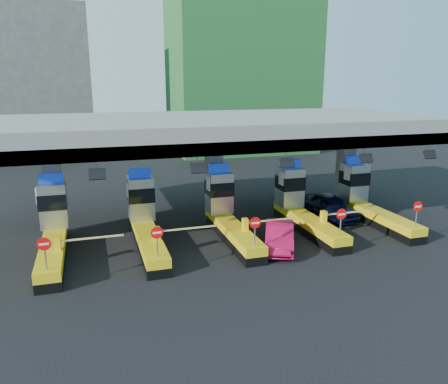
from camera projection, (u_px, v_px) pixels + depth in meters
name	position (u px, v px, depth m)	size (l,w,h in m)	color
ground	(227.00, 235.00, 26.98)	(120.00, 120.00, 0.00)	black
toll_canopy	(214.00, 131.00, 28.12)	(28.00, 12.09, 7.00)	slate
toll_lane_far_left	(53.00, 228.00, 24.02)	(4.43, 8.00, 4.16)	black
toll_lane_left	(145.00, 219.00, 25.46)	(4.43, 8.00, 4.16)	black
toll_lane_center	(226.00, 212.00, 26.89)	(4.43, 8.00, 4.16)	black
toll_lane_right	(299.00, 205.00, 28.33)	(4.43, 8.00, 4.16)	black
toll_lane_far_right	(366.00, 199.00, 29.76)	(4.43, 8.00, 4.16)	black
bg_building_scaffold	(241.00, 43.00, 56.57)	(18.00, 12.00, 28.00)	#1E5926
bg_building_concrete	(32.00, 83.00, 54.05)	(14.00, 10.00, 18.00)	#4C4C49
van	(331.00, 206.00, 30.26)	(1.92, 4.77, 1.63)	black
red_car	(279.00, 236.00, 24.62)	(1.55, 4.43, 1.46)	#B50D3D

